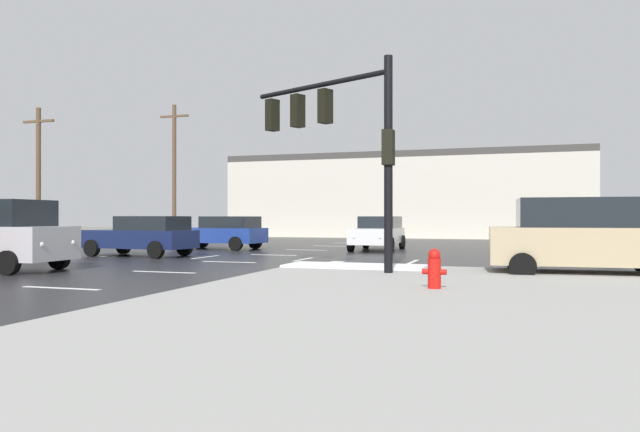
{
  "coord_description": "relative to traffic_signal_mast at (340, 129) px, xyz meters",
  "views": [
    {
      "loc": [
        9.36,
        -20.62,
        1.56
      ],
      "look_at": [
        -0.33,
        9.09,
        1.62
      ],
      "focal_mm": 33.74,
      "sensor_mm": 36.0,
      "label": 1
    }
  ],
  "objects": [
    {
      "name": "utility_pole_distant",
      "position": [
        -18.13,
        20.96,
        0.95
      ],
      "size": [
        2.2,
        0.28,
        9.43
      ],
      "color": "brown",
      "rests_on": "ground_plane"
    },
    {
      "name": "sedan_blue",
      "position": [
        -8.86,
        10.13,
        -3.13
      ],
      "size": [
        4.66,
        2.36,
        1.58
      ],
      "rotation": [
        0.0,
        0.0,
        3.05
      ],
      "color": "navy",
      "rests_on": "road_asphalt"
    },
    {
      "name": "fire_hydrant",
      "position": [
        3.03,
        -3.72,
        -3.44
      ],
      "size": [
        0.48,
        0.26,
        0.79
      ],
      "color": "red",
      "rests_on": "sidewalk_corner"
    },
    {
      "name": "traffic_signal_mast",
      "position": [
        0.0,
        0.0,
        0.0
      ],
      "size": [
        4.55,
        2.24,
        5.55
      ],
      "rotation": [
        0.0,
        0.0,
        2.71
      ],
      "color": "black",
      "rests_on": "sidewalk_corner"
    },
    {
      "name": "suv_tan",
      "position": [
        6.31,
        0.95,
        -2.89
      ],
      "size": [
        4.93,
        2.39,
        2.03
      ],
      "rotation": [
        0.0,
        0.0,
        0.06
      ],
      "color": "tan",
      "rests_on": "road_asphalt"
    },
    {
      "name": "snow_strip_curbside",
      "position": [
        0.21,
        0.83,
        -3.81
      ],
      "size": [
        4.0,
        1.6,
        0.06
      ],
      "primitive_type": "cube",
      "color": "white",
      "rests_on": "sidewalk_corner"
    },
    {
      "name": "strip_building_background",
      "position": [
        -3.89,
        32.41,
        -0.71
      ],
      "size": [
        27.75,
        8.0,
        6.54
      ],
      "color": "beige",
      "rests_on": "ground_plane"
    },
    {
      "name": "road_asphalt",
      "position": [
        -4.79,
        4.83,
        -3.97
      ],
      "size": [
        44.0,
        44.0,
        0.02
      ],
      "primitive_type": "cube",
      "color": "#232326",
      "rests_on": "ground_plane"
    },
    {
      "name": "sedan_navy",
      "position": [
        -9.42,
        4.53,
        -3.13
      ],
      "size": [
        4.64,
        2.31,
        1.58
      ],
      "rotation": [
        0.0,
        0.0,
        3.06
      ],
      "color": "#141E47",
      "rests_on": "road_asphalt"
    },
    {
      "name": "sedan_white",
      "position": [
        -1.54,
        11.77,
        -3.13
      ],
      "size": [
        2.08,
        4.56,
        1.58
      ],
      "rotation": [
        0.0,
        0.0,
        -1.55
      ],
      "color": "white",
      "rests_on": "road_asphalt"
    },
    {
      "name": "lane_markings",
      "position": [
        -3.58,
        3.45,
        -3.96
      ],
      "size": [
        36.15,
        36.15,
        0.01
      ],
      "color": "silver",
      "rests_on": "road_asphalt"
    },
    {
      "name": "utility_pole_far",
      "position": [
        -22.44,
        12.98,
        0.27
      ],
      "size": [
        2.2,
        0.28,
        8.08
      ],
      "color": "brown",
      "rests_on": "ground_plane"
    },
    {
      "name": "ground_plane",
      "position": [
        -4.79,
        4.83,
        -3.98
      ],
      "size": [
        120.0,
        120.0,
        0.0
      ],
      "primitive_type": "plane",
      "color": "slate"
    }
  ]
}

